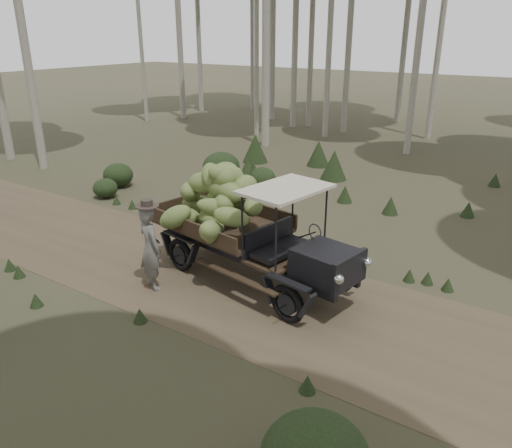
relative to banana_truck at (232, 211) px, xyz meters
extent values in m
plane|color=#473D2B|center=(-0.36, -0.56, -1.52)|extent=(120.00, 120.00, 0.00)
cube|color=brown|center=(-0.36, -0.56, -1.52)|extent=(70.00, 4.00, 0.01)
cube|color=black|center=(2.44, -0.34, -0.48)|extent=(1.20, 1.16, 0.57)
cube|color=black|center=(3.00, -0.44, -0.48)|extent=(0.28, 1.04, 0.65)
cube|color=black|center=(1.00, -0.09, -0.38)|extent=(0.34, 1.45, 0.57)
cube|color=#38281C|center=(-0.43, 0.16, -0.48)|extent=(3.20, 2.35, 0.08)
cube|color=#38281C|center=(-0.27, 1.09, -0.29)|extent=(2.88, 0.57, 0.33)
cube|color=#38281C|center=(-0.59, -0.76, -0.29)|extent=(2.88, 0.57, 0.33)
cube|color=#38281C|center=(-1.87, 0.42, -0.29)|extent=(0.39, 1.86, 0.33)
cube|color=beige|center=(1.44, -0.17, 0.79)|extent=(1.49, 1.95, 0.06)
cube|color=black|center=(0.71, 0.36, -0.88)|extent=(4.73, 0.94, 0.19)
cube|color=black|center=(0.58, -0.42, -0.88)|extent=(4.73, 0.94, 0.19)
torus|color=black|center=(2.38, 0.51, -1.13)|extent=(0.80, 0.28, 0.79)
torus|color=black|center=(2.09, -1.13, -1.13)|extent=(0.80, 0.28, 0.79)
torus|color=black|center=(-0.80, 1.07, -1.13)|extent=(0.80, 0.28, 0.79)
torus|color=black|center=(-1.09, -0.56, -1.13)|extent=(0.80, 0.28, 0.79)
sphere|color=beige|center=(3.17, 0.00, -0.43)|extent=(0.19, 0.19, 0.19)
sphere|color=beige|center=(3.00, -0.92, -0.43)|extent=(0.19, 0.19, 0.19)
ellipsoid|color=olive|center=(-0.43, -0.28, -0.18)|extent=(0.91, 0.88, 0.64)
ellipsoid|color=olive|center=(-1.32, 0.15, 0.18)|extent=(0.81, 0.95, 0.64)
ellipsoid|color=olive|center=(-0.12, 0.23, 0.40)|extent=(0.96, 0.83, 0.63)
ellipsoid|color=olive|center=(-0.43, 0.33, 0.72)|extent=(0.80, 0.48, 0.67)
ellipsoid|color=olive|center=(-0.06, -0.68, -0.27)|extent=(0.83, 0.94, 0.48)
ellipsoid|color=olive|center=(-0.19, -0.30, 0.13)|extent=(0.98, 0.87, 0.56)
ellipsoid|color=olive|center=(0.00, -0.05, 0.45)|extent=(0.83, 0.55, 0.52)
ellipsoid|color=olive|center=(-0.68, 0.15, 0.65)|extent=(0.96, 0.97, 0.70)
ellipsoid|color=olive|center=(-0.28, -0.37, -0.25)|extent=(0.82, 0.56, 0.49)
ellipsoid|color=olive|center=(-0.35, 0.25, 0.19)|extent=(0.96, 0.99, 0.56)
ellipsoid|color=olive|center=(-0.28, 0.17, 0.49)|extent=(0.84, 0.67, 0.52)
ellipsoid|color=olive|center=(-0.39, 0.28, 0.73)|extent=(0.85, 0.85, 0.42)
ellipsoid|color=olive|center=(-0.94, -0.54, -0.18)|extent=(0.90, 0.90, 0.58)
ellipsoid|color=olive|center=(-0.12, 0.03, 0.13)|extent=(0.79, 0.59, 0.54)
ellipsoid|color=olive|center=(-0.43, 0.08, 0.47)|extent=(0.95, 0.80, 0.50)
ellipsoid|color=olive|center=(-0.28, 0.11, 0.70)|extent=(0.86, 0.88, 0.60)
ellipsoid|color=olive|center=(-1.35, 0.45, -0.22)|extent=(0.83, 0.41, 0.62)
ellipsoid|color=olive|center=(0.48, 0.11, 0.17)|extent=(0.70, 0.85, 0.42)
ellipsoid|color=olive|center=(0.13, 0.32, 0.49)|extent=(0.61, 0.76, 0.54)
ellipsoid|color=olive|center=(-0.61, 0.28, 0.71)|extent=(0.85, 0.65, 0.49)
ellipsoid|color=olive|center=(-0.91, 0.88, -0.18)|extent=(0.91, 0.64, 0.61)
ellipsoid|color=olive|center=(-0.14, -0.06, 0.12)|extent=(0.98, 1.14, 0.83)
ellipsoid|color=olive|center=(-0.89, 0.19, 0.45)|extent=(0.98, 0.66, 0.62)
ellipsoid|color=olive|center=(-0.24, 0.13, 0.75)|extent=(0.94, 1.03, 0.68)
ellipsoid|color=olive|center=(-1.27, 0.33, -0.23)|extent=(0.99, 0.74, 0.66)
ellipsoid|color=olive|center=(0.41, -0.60, 0.12)|extent=(0.89, 0.59, 0.50)
ellipsoid|color=olive|center=(-0.18, 0.32, 0.49)|extent=(0.91, 0.63, 0.60)
ellipsoid|color=olive|center=(-1.01, -0.74, -0.13)|extent=(1.01, 0.85, 0.79)
ellipsoid|color=olive|center=(0.11, -0.94, -0.15)|extent=(0.75, 0.95, 0.73)
imported|color=#63605B|center=(-1.05, -1.51, -0.60)|extent=(0.78, 0.65, 1.84)
cylinder|color=#352B25|center=(-1.05, -1.51, 0.35)|extent=(0.63, 0.63, 0.02)
cylinder|color=#352B25|center=(-1.05, -1.51, 0.41)|extent=(0.32, 0.32, 0.15)
cone|color=#233319|center=(-1.41, 8.37, -0.97)|extent=(0.99, 0.99, 1.10)
ellipsoid|color=#233319|center=(-4.71, 5.78, -0.96)|extent=(1.37, 1.37, 1.09)
cone|color=#233319|center=(-5.31, 8.94, -0.93)|extent=(1.07, 1.07, 1.19)
cone|color=#233319|center=(3.82, 10.69, -1.28)|extent=(0.43, 0.43, 0.48)
cone|color=#233319|center=(-3.40, 5.56, -0.98)|extent=(0.98, 0.98, 1.09)
cone|color=#233319|center=(3.70, 6.87, -1.29)|extent=(0.42, 0.42, 0.47)
cone|color=#233319|center=(-4.83, 5.67, -1.09)|extent=(0.77, 0.77, 0.86)
cone|color=#233319|center=(-2.78, 9.83, -1.00)|extent=(0.94, 0.94, 1.04)
ellipsoid|color=#233319|center=(-6.80, 2.15, -1.19)|extent=(0.80, 0.80, 0.64)
ellipsoid|color=#233319|center=(-2.95, 5.80, -1.12)|extent=(0.98, 0.98, 0.78)
cone|color=#233319|center=(0.05, 6.12, -1.24)|extent=(0.50, 0.50, 0.55)
cone|color=#233319|center=(-3.85, 6.58, -1.16)|extent=(0.65, 0.65, 0.72)
cone|color=#233319|center=(1.67, 5.84, -1.24)|extent=(0.50, 0.50, 0.55)
ellipsoid|color=#233319|center=(-7.40, 3.27, -1.09)|extent=(1.05, 1.05, 0.84)
cone|color=#233319|center=(-4.42, -2.77, -1.37)|extent=(0.27, 0.27, 0.30)
cone|color=#233319|center=(-0.27, -2.68, -1.37)|extent=(0.27, 0.27, 0.30)
cone|color=#233319|center=(4.35, 1.84, -1.37)|extent=(0.27, 0.27, 0.30)
cone|color=#233319|center=(3.90, 1.92, -1.37)|extent=(0.27, 0.27, 0.30)
cone|color=#233319|center=(0.83, 1.65, -1.37)|extent=(0.27, 0.27, 0.30)
cone|color=#233319|center=(3.52, 1.82, -1.37)|extent=(0.27, 0.27, 0.30)
cone|color=#233319|center=(-2.45, -3.42, -1.37)|extent=(0.27, 0.27, 0.30)
cone|color=#233319|center=(-2.40, 2.42, -1.37)|extent=(0.27, 0.27, 0.30)
cone|color=#233319|center=(0.56, 2.19, -1.37)|extent=(0.27, 0.27, 0.30)
cone|color=#233319|center=(-3.92, -2.86, -1.37)|extent=(0.27, 0.27, 0.30)
cone|color=#233319|center=(0.03, 2.06, -1.37)|extent=(0.27, 0.27, 0.30)
cone|color=#233319|center=(-5.99, 1.87, -1.37)|extent=(0.27, 0.27, 0.30)
cone|color=#233319|center=(3.34, -2.67, -1.37)|extent=(0.27, 0.27, 0.30)
cone|color=#233319|center=(-5.24, 1.85, -1.37)|extent=(0.27, 0.27, 0.30)
camera|label=1|loc=(6.12, -8.34, 3.71)|focal=35.00mm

